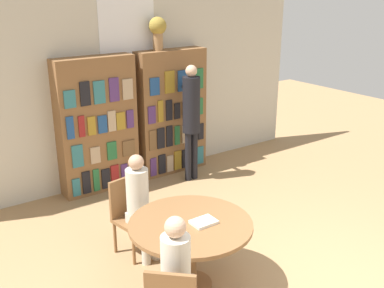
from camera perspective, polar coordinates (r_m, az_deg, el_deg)
The scene contains 10 objects.
wall_back at distance 6.95m, azimuth -8.03°, elevation 7.65°, with size 6.40×0.07×3.00m.
bookshelf_left at distance 6.65m, azimuth -11.93°, elevation 2.28°, with size 1.16×0.34×1.99m.
bookshelf_right at distance 7.21m, azimuth -2.61°, elevation 4.02°, with size 1.16×0.34×1.99m.
flower_vase at distance 6.88m, azimuth -4.38°, elevation 14.27°, with size 0.26×0.26×0.49m.
reading_table at distance 4.49m, azimuth -0.18°, elevation -11.25°, with size 1.22×1.22×0.72m.
chair_left_side at distance 5.18m, azimuth -7.79°, elevation -8.57°, with size 0.47×0.47×0.88m.
seated_reader_left at distance 4.96m, azimuth -6.57°, elevation -7.32°, with size 0.30×0.38×1.22m.
seated_reader_right at distance 3.82m, azimuth -1.94°, elevation -16.07°, with size 0.40×0.40×1.22m.
librarian_standing at distance 6.80m, azimuth -0.10°, elevation 4.02°, with size 0.26×0.53×1.81m.
open_book_on_table at distance 4.41m, azimuth 1.49°, elevation -9.87°, with size 0.24×0.18×0.03m.
Camera 1 is at (-3.09, -2.16, 2.89)m, focal length 42.00 mm.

